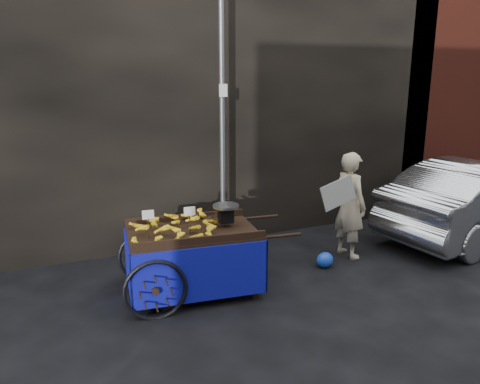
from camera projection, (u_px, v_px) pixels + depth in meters
name	position (u px, v px, depth m)	size (l,w,h in m)	color
ground	(238.00, 284.00, 6.03)	(80.00, 80.00, 0.00)	black
building_wall	(200.00, 81.00, 7.87)	(13.50, 2.00, 5.00)	black
street_pole	(222.00, 118.00, 6.80)	(0.12, 0.10, 4.00)	slate
banana_cart	(189.00, 238.00, 5.63)	(2.22, 1.21, 1.16)	black
vendor	(350.00, 205.00, 6.78)	(0.89, 0.62, 1.56)	beige
plastic_bag	(325.00, 260.00, 6.53)	(0.24, 0.20, 0.22)	blue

